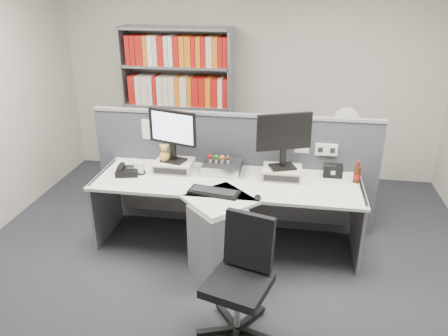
% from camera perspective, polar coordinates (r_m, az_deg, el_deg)
% --- Properties ---
extents(ground, '(5.50, 5.50, 0.00)m').
position_cam_1_polar(ground, '(3.97, -1.59, -16.06)').
color(ground, '#2F3037').
rests_on(ground, ground).
extents(room_shell, '(5.04, 5.54, 2.72)m').
position_cam_1_polar(room_shell, '(3.16, -1.94, 10.04)').
color(room_shell, beige).
rests_on(room_shell, ground).
extents(partition, '(3.00, 0.08, 1.27)m').
position_cam_1_polar(partition, '(4.69, 1.25, -0.24)').
color(partition, '#44464D').
rests_on(partition, ground).
extents(desk, '(2.60, 1.20, 0.72)m').
position_cam_1_polar(desk, '(4.20, -0.12, -6.13)').
color(desk, silver).
rests_on(desk, ground).
extents(monitor_riser_left, '(0.38, 0.31, 0.10)m').
position_cam_1_polar(monitor_riser_left, '(4.51, -6.53, 0.31)').
color(monitor_riser_left, beige).
rests_on(monitor_riser_left, desk).
extents(monitor_riser_right, '(0.38, 0.31, 0.10)m').
position_cam_1_polar(monitor_riser_right, '(4.36, 7.55, -0.60)').
color(monitor_riser_right, beige).
rests_on(monitor_riser_right, desk).
extents(monitor_left, '(0.51, 0.23, 0.53)m').
position_cam_1_polar(monitor_left, '(4.39, -6.73, 4.76)').
color(monitor_left, black).
rests_on(monitor_left, monitor_riser_left).
extents(monitor_right, '(0.52, 0.25, 0.55)m').
position_cam_1_polar(monitor_right, '(4.22, 7.81, 4.13)').
color(monitor_right, black).
rests_on(monitor_right, monitor_riser_right).
extents(desktop_pc, '(0.38, 0.34, 0.10)m').
position_cam_1_polar(desktop_pc, '(4.46, -0.21, 0.16)').
color(desktop_pc, black).
rests_on(desktop_pc, desk).
extents(figurines, '(0.23, 0.05, 0.09)m').
position_cam_1_polar(figurines, '(4.41, -0.63, 1.32)').
color(figurines, beige).
rests_on(figurines, desktop_pc).
extents(keyboard, '(0.49, 0.25, 0.03)m').
position_cam_1_polar(keyboard, '(4.01, -1.30, -3.12)').
color(keyboard, black).
rests_on(keyboard, desk).
extents(mouse, '(0.06, 0.10, 0.04)m').
position_cam_1_polar(mouse, '(3.91, 4.40, -3.84)').
color(mouse, black).
rests_on(mouse, desk).
extents(desk_phone, '(0.26, 0.24, 0.09)m').
position_cam_1_polar(desk_phone, '(4.50, -12.49, -0.37)').
color(desk_phone, black).
rests_on(desk_phone, desk).
extents(desk_calendar, '(0.10, 0.08, 0.13)m').
position_cam_1_polar(desk_calendar, '(4.48, -10.93, -0.12)').
color(desk_calendar, black).
rests_on(desk_calendar, desk).
extents(plush_toy, '(0.11, 0.11, 0.18)m').
position_cam_1_polar(plush_toy, '(4.47, -7.74, 1.80)').
color(plush_toy, gold).
rests_on(plush_toy, monitor_riser_left).
extents(speaker, '(0.19, 0.10, 0.12)m').
position_cam_1_polar(speaker, '(4.46, 13.96, -0.35)').
color(speaker, black).
rests_on(speaker, desk).
extents(cola_bottle, '(0.07, 0.07, 0.22)m').
position_cam_1_polar(cola_bottle, '(4.39, 16.90, -0.80)').
color(cola_bottle, '#3F190A').
rests_on(cola_bottle, desk).
extents(shelving_unit, '(1.41, 0.40, 2.00)m').
position_cam_1_polar(shelving_unit, '(5.87, -5.89, 7.84)').
color(shelving_unit, gray).
rests_on(shelving_unit, ground).
extents(filing_cabinet, '(0.45, 0.61, 0.70)m').
position_cam_1_polar(filing_cabinet, '(5.49, 14.80, -0.86)').
color(filing_cabinet, gray).
rests_on(filing_cabinet, ground).
extents(desk_fan, '(0.29, 0.17, 0.49)m').
position_cam_1_polar(desk_fan, '(5.27, 15.52, 5.68)').
color(desk_fan, white).
rests_on(desk_fan, filing_cabinet).
extents(office_chair, '(0.62, 0.61, 0.92)m').
position_cam_1_polar(office_chair, '(3.36, 2.32, -13.68)').
color(office_chair, silver).
rests_on(office_chair, ground).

